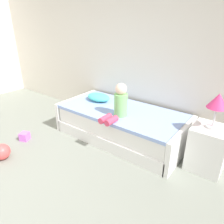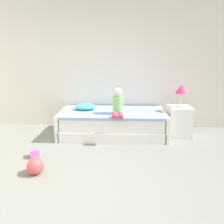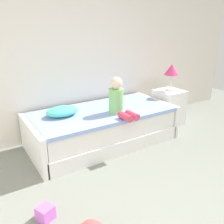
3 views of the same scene
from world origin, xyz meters
name	(u,v)px [view 3 (image 3 of 3)]	position (x,y,z in m)	size (l,w,h in m)	color
wall_rear	(62,40)	(0.00, 2.60, 1.45)	(7.20, 0.10, 2.90)	silver
bed	(103,127)	(0.30, 2.00, 0.25)	(2.11, 1.00, 0.50)	white
nightstand	(169,107)	(1.65, 2.02, 0.30)	(0.44, 0.44, 0.60)	white
table_lamp	(172,71)	(1.65, 2.02, 0.94)	(0.24, 0.24, 0.45)	silver
child_figure	(118,99)	(0.41, 1.77, 0.70)	(0.20, 0.51, 0.50)	#7FC672
pillow	(62,111)	(-0.26, 2.10, 0.56)	(0.44, 0.30, 0.13)	#4CCCBC
toy_block	(45,213)	(-0.91, 0.96, 0.07)	(0.13, 0.13, 0.13)	#CC66D8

